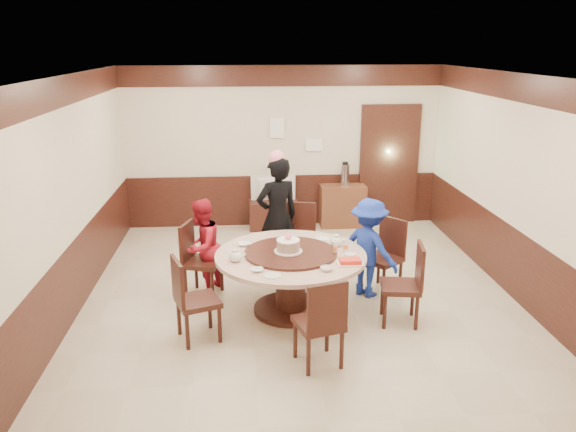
{
  "coord_description": "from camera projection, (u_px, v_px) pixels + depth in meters",
  "views": [
    {
      "loc": [
        -0.68,
        -6.73,
        3.16
      ],
      "look_at": [
        -0.16,
        -0.1,
        1.1
      ],
      "focal_mm": 35.0,
      "sensor_mm": 36.0,
      "label": 1
    }
  ],
  "objects": [
    {
      "name": "teapot_right",
      "position": [
        336.0,
        241.0,
        6.93
      ],
      "size": [
        0.17,
        0.15,
        0.13
      ],
      "primitive_type": "ellipsoid",
      "color": "white",
      "rests_on": "banquet_table"
    },
    {
      "name": "bowl_3",
      "position": [
        350.0,
        255.0,
        6.58
      ],
      "size": [
        0.15,
        0.15,
        0.05
      ],
      "primitive_type": "imported",
      "color": "white",
      "rests_on": "banquet_table"
    },
    {
      "name": "chair_1",
      "position": [
        300.0,
        250.0,
        8.06
      ],
      "size": [
        0.53,
        0.54,
        0.97
      ],
      "rotation": [
        0.0,
        0.0,
        2.91
      ],
      "color": "#331510",
      "rests_on": "ground"
    },
    {
      "name": "chair_2",
      "position": [
        202.0,
        273.0,
        7.27
      ],
      "size": [
        0.56,
        0.55,
        0.97
      ],
      "rotation": [
        0.0,
        0.0,
        4.41
      ],
      "color": "#331510",
      "rests_on": "ground"
    },
    {
      "name": "chair_3",
      "position": [
        197.0,
        314.0,
        6.17
      ],
      "size": [
        0.57,
        0.56,
        0.97
      ],
      "rotation": [
        0.0,
        0.0,
        5.06
      ],
      "color": "#331510",
      "rests_on": "ground"
    },
    {
      "name": "bowl_0",
      "position": [
        244.0,
        244.0,
        6.95
      ],
      "size": [
        0.16,
        0.16,
        0.04
      ],
      "primitive_type": "imported",
      "color": "white",
      "rests_on": "banquet_table"
    },
    {
      "name": "notice_right",
      "position": [
        314.0,
        145.0,
        9.82
      ],
      "size": [
        0.3,
        0.0,
        0.22
      ],
      "primitive_type": "cube",
      "color": "white",
      "rests_on": "room"
    },
    {
      "name": "television",
      "position": [
        273.0,
        188.0,
        9.79
      ],
      "size": [
        0.78,
        0.13,
        0.45
      ],
      "primitive_type": "imported",
      "rotation": [
        0.0,
        0.0,
        3.11
      ],
      "color": "gray",
      "rests_on": "tv_stand"
    },
    {
      "name": "bottle_0",
      "position": [
        335.0,
        248.0,
        6.66
      ],
      "size": [
        0.06,
        0.06,
        0.16
      ],
      "primitive_type": "cylinder",
      "color": "white",
      "rests_on": "banquet_table"
    },
    {
      "name": "chair_5",
      "position": [
        401.0,
        298.0,
        6.55
      ],
      "size": [
        0.51,
        0.51,
        0.97
      ],
      "rotation": [
        0.0,
        0.0,
        7.69
      ],
      "color": "#331510",
      "rests_on": "ground"
    },
    {
      "name": "saucer_far",
      "position": [
        322.0,
        238.0,
        7.19
      ],
      "size": [
        0.18,
        0.18,
        0.01
      ],
      "primitive_type": "cylinder",
      "color": "white",
      "rests_on": "banquet_table"
    },
    {
      "name": "room",
      "position": [
        300.0,
        215.0,
        7.09
      ],
      "size": [
        6.0,
        6.04,
        2.84
      ],
      "color": "beige",
      "rests_on": "ground"
    },
    {
      "name": "person_red",
      "position": [
        202.0,
        247.0,
        7.25
      ],
      "size": [
        0.7,
        0.76,
        1.27
      ],
      "primitive_type": "imported",
      "rotation": [
        0.0,
        0.0,
        4.27
      ],
      "color": "#A91626",
      "rests_on": "ground"
    },
    {
      "name": "saucer_near",
      "position": [
        273.0,
        276.0,
        6.04
      ],
      "size": [
        0.18,
        0.18,
        0.01
      ],
      "primitive_type": "cylinder",
      "color": "white",
      "rests_on": "banquet_table"
    },
    {
      "name": "thermos",
      "position": [
        345.0,
        175.0,
        9.85
      ],
      "size": [
        0.15,
        0.15,
        0.38
      ],
      "primitive_type": "cylinder",
      "color": "silver",
      "rests_on": "side_cabinet"
    },
    {
      "name": "banquet_table",
      "position": [
        291.0,
        271.0,
        6.75
      ],
      "size": [
        1.81,
        1.81,
        0.78
      ],
      "color": "#331510",
      "rests_on": "ground"
    },
    {
      "name": "shrimp_platter",
      "position": [
        350.0,
        262.0,
        6.36
      ],
      "size": [
        0.3,
        0.2,
        0.06
      ],
      "color": "white",
      "rests_on": "banquet_table"
    },
    {
      "name": "teapot_left",
      "position": [
        235.0,
        257.0,
        6.43
      ],
      "size": [
        0.17,
        0.15,
        0.13
      ],
      "primitive_type": "ellipsoid",
      "color": "white",
      "rests_on": "banquet_table"
    },
    {
      "name": "person_standing",
      "position": [
        277.0,
        217.0,
        7.77
      ],
      "size": [
        0.72,
        0.6,
        1.69
      ],
      "primitive_type": "imported",
      "rotation": [
        0.0,
        0.0,
        3.5
      ],
      "color": "black",
      "rests_on": "ground"
    },
    {
      "name": "person_blue",
      "position": [
        369.0,
        248.0,
        7.17
      ],
      "size": [
        0.92,
        0.94,
        1.3
      ],
      "primitive_type": "imported",
      "rotation": [
        0.0,
        0.0,
        2.3
      ],
      "color": "#18309C",
      "rests_on": "ground"
    },
    {
      "name": "tv_stand",
      "position": [
        273.0,
        214.0,
        9.93
      ],
      "size": [
        0.85,
        0.45,
        0.5
      ],
      "primitive_type": "cube",
      "color": "#331510",
      "rests_on": "ground"
    },
    {
      "name": "side_cabinet",
      "position": [
        342.0,
        206.0,
        10.01
      ],
      "size": [
        0.8,
        0.4,
        0.75
      ],
      "primitive_type": "cube",
      "color": "brown",
      "rests_on": "ground"
    },
    {
      "name": "notice_left",
      "position": [
        277.0,
        128.0,
        9.69
      ],
      "size": [
        0.25,
        0.0,
        0.35
      ],
      "primitive_type": "cube",
      "color": "white",
      "rests_on": "room"
    },
    {
      "name": "bowl_2",
      "position": [
        257.0,
        270.0,
        6.17
      ],
      "size": [
        0.13,
        0.13,
        0.03
      ],
      "primitive_type": "imported",
      "color": "white",
      "rests_on": "banquet_table"
    },
    {
      "name": "bottle_1",
      "position": [
        346.0,
        246.0,
        6.71
      ],
      "size": [
        0.06,
        0.06,
        0.16
      ],
      "primitive_type": "cylinder",
      "color": "white",
      "rests_on": "banquet_table"
    },
    {
      "name": "chair_4",
      "position": [
        319.0,
        337.0,
        5.68
      ],
      "size": [
        0.54,
        0.55,
        0.97
      ],
      "rotation": [
        0.0,
        0.0,
        6.56
      ],
      "color": "#331510",
      "rests_on": "ground"
    },
    {
      "name": "chair_0",
      "position": [
        382.0,
        269.0,
        7.39
      ],
      "size": [
        0.62,
        0.62,
        0.97
      ],
      "rotation": [
        0.0,
        0.0,
        2.25
      ],
      "color": "#331510",
      "rests_on": "ground"
    },
    {
      "name": "bowl_1",
      "position": [
        326.0,
        269.0,
        6.19
      ],
      "size": [
        0.14,
        0.14,
        0.04
      ],
      "primitive_type": "imported",
      "color": "white",
      "rests_on": "banquet_table"
    },
    {
      "name": "birthday_cake",
      "position": [
        288.0,
        245.0,
        6.65
      ],
      "size": [
        0.34,
        0.34,
        0.22
      ],
      "color": "white",
      "rests_on": "banquet_table"
    }
  ]
}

